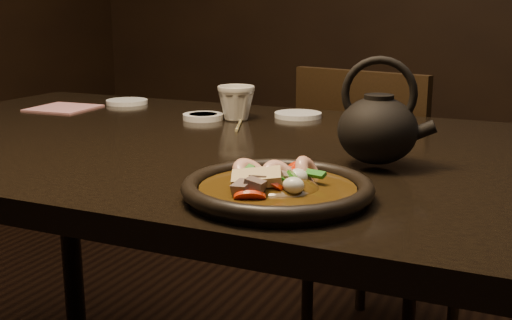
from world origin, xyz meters
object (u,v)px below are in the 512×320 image
at_px(plate, 278,189).
at_px(teapot, 378,127).
at_px(chair, 376,205).
at_px(table, 224,181).
at_px(tea_cup, 236,102).

relative_size(plate, teapot, 1.50).
bearing_deg(chair, table, 91.35).
bearing_deg(tea_cup, plate, -58.65).
height_order(table, tea_cup, tea_cup).
height_order(chair, plate, chair).
bearing_deg(chair, plate, 109.69).
relative_size(table, tea_cup, 18.89).
distance_m(tea_cup, teapot, 0.49).
distance_m(plate, teapot, 0.25).
bearing_deg(plate, table, 128.22).
distance_m(table, chair, 0.69).
bearing_deg(tea_cup, chair, 60.84).
bearing_deg(teapot, tea_cup, 133.18).
bearing_deg(teapot, plate, -118.67).
height_order(chair, tea_cup, chair).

